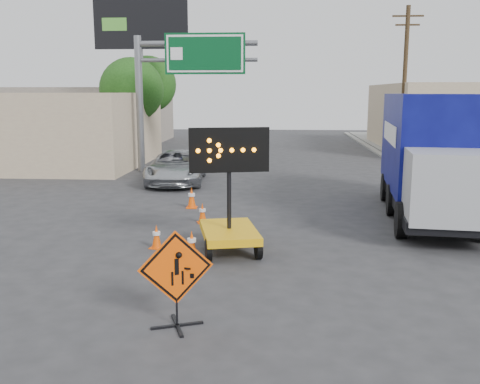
# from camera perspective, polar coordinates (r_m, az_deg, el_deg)

# --- Properties ---
(ground) EXTENTS (100.00, 100.00, 0.00)m
(ground) POSITION_cam_1_polar(r_m,az_deg,el_deg) (9.94, 0.11, -13.18)
(ground) COLOR #2D2D30
(ground) RESTS_ON ground
(curb_right) EXTENTS (0.40, 60.00, 0.12)m
(curb_right) POSITION_cam_1_polar(r_m,az_deg,el_deg) (25.26, 19.24, 0.98)
(curb_right) COLOR gray
(curb_right) RESTS_ON ground
(sidewalk_right) EXTENTS (4.00, 60.00, 0.15)m
(sidewalk_right) POSITION_cam_1_polar(r_m,az_deg,el_deg) (25.95, 24.15, 0.91)
(sidewalk_right) COLOR gray
(sidewalk_right) RESTS_ON ground
(storefront_left_near) EXTENTS (14.00, 10.00, 4.00)m
(storefront_left_near) POSITION_cam_1_polar(r_m,az_deg,el_deg) (32.63, -22.56, 6.23)
(storefront_left_near) COLOR #C1AF8C
(storefront_left_near) RESTS_ON ground
(storefront_left_far) EXTENTS (12.00, 10.00, 4.40)m
(storefront_left_far) POSITION_cam_1_polar(r_m,az_deg,el_deg) (45.87, -15.83, 7.90)
(storefront_left_far) COLOR gray
(storefront_left_far) RESTS_ON ground
(building_right_far) EXTENTS (10.00, 14.00, 4.60)m
(building_right_far) POSITION_cam_1_polar(r_m,az_deg,el_deg) (41.02, 21.99, 7.41)
(building_right_far) COLOR #C1AF8C
(building_right_far) RESTS_ON ground
(highway_gantry) EXTENTS (6.18, 0.38, 6.90)m
(highway_gantry) POSITION_cam_1_polar(r_m,az_deg,el_deg) (27.53, -6.54, 12.71)
(highway_gantry) COLOR slate
(highway_gantry) RESTS_ON ground
(billboard) EXTENTS (6.10, 0.54, 9.85)m
(billboard) POSITION_cam_1_polar(r_m,az_deg,el_deg) (36.25, -10.52, 15.68)
(billboard) COLOR slate
(billboard) RESTS_ON ground
(utility_pole_far) EXTENTS (1.80, 0.26, 9.00)m
(utility_pole_far) POSITION_cam_1_polar(r_m,az_deg,el_deg) (33.89, 17.14, 11.25)
(utility_pole_far) COLOR #412D1B
(utility_pole_far) RESTS_ON ground
(tree_left_near) EXTENTS (3.71, 3.71, 6.03)m
(tree_left_near) POSITION_cam_1_polar(r_m,az_deg,el_deg) (32.26, -11.48, 10.63)
(tree_left_near) COLOR #412D1B
(tree_left_near) RESTS_ON ground
(tree_left_far) EXTENTS (4.10, 4.10, 6.66)m
(tree_left_far) POSITION_cam_1_polar(r_m,az_deg,el_deg) (40.26, -9.78, 11.25)
(tree_left_far) COLOR #412D1B
(tree_left_far) RESTS_ON ground
(construction_sign) EXTENTS (1.23, 0.88, 1.72)m
(construction_sign) POSITION_cam_1_polar(r_m,az_deg,el_deg) (9.30, -6.83, -8.96)
(construction_sign) COLOR black
(construction_sign) RESTS_ON ground
(arrow_board) EXTENTS (1.97, 2.47, 3.16)m
(arrow_board) POSITION_cam_1_polar(r_m,az_deg,el_deg) (13.63, -1.16, -3.47)
(arrow_board) COLOR #EBA90D
(arrow_board) RESTS_ON ground
(pickup_truck) EXTENTS (2.78, 5.36, 1.44)m
(pickup_truck) POSITION_cam_1_polar(r_m,az_deg,el_deg) (24.20, -6.77, 2.69)
(pickup_truck) COLOR #B3B6BA
(pickup_truck) RESTS_ON ground
(box_truck) EXTENTS (3.34, 8.57, 3.96)m
(box_truck) POSITION_cam_1_polar(r_m,az_deg,el_deg) (18.28, 19.74, 3.00)
(box_truck) COLOR black
(box_truck) RESTS_ON ground
(cone_a) EXTENTS (0.42, 0.42, 0.67)m
(cone_a) POSITION_cam_1_polar(r_m,az_deg,el_deg) (13.29, -5.17, -5.51)
(cone_a) COLOR #FF5205
(cone_a) RESTS_ON ground
(cone_b) EXTENTS (0.39, 0.39, 0.63)m
(cone_b) POSITION_cam_1_polar(r_m,az_deg,el_deg) (14.13, -8.90, -4.71)
(cone_b) COLOR #FF5205
(cone_b) RESTS_ON ground
(cone_c) EXTENTS (0.41, 0.41, 0.64)m
(cone_c) POSITION_cam_1_polar(r_m,az_deg,el_deg) (16.69, -4.03, -2.23)
(cone_c) COLOR #FF5205
(cone_c) RESTS_ON ground
(cone_d) EXTENTS (0.39, 0.39, 0.74)m
(cone_d) POSITION_cam_1_polar(r_m,az_deg,el_deg) (18.87, -5.18, -0.59)
(cone_d) COLOR #FF5205
(cone_d) RESTS_ON ground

